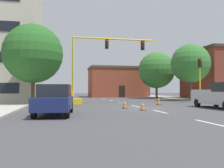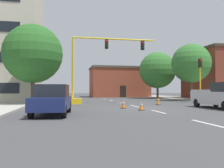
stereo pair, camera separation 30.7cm
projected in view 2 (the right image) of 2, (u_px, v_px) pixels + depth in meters
ground_plane at (144, 108)px, 18.67m from camera, size 160.00×160.00×0.00m
sidewalk_left at (2, 103)px, 24.20m from camera, size 6.00×56.00×0.14m
sidewalk_right at (219, 101)px, 28.85m from camera, size 6.00×56.00×0.14m
lane_stripe_seg_1 at (207, 123)px, 10.33m from camera, size 0.16×2.40×0.01m
lane_stripe_seg_2 at (158, 112)px, 15.73m from camera, size 0.16×2.40×0.01m
lane_stripe_seg_3 at (135, 106)px, 21.13m from camera, size 0.16×2.40×0.01m
lane_stripe_seg_4 at (120, 103)px, 26.52m from camera, size 0.16×2.40×0.01m
lane_stripe_seg_5 at (111, 100)px, 31.92m from camera, size 0.16×2.40×0.01m
lane_stripe_seg_6 at (104, 99)px, 37.32m from camera, size 0.16×2.40×0.01m
building_brick_center at (119, 82)px, 48.12m from camera, size 11.34×7.64×5.90m
traffic_signal_gantry at (85, 82)px, 24.51m from camera, size 9.58×1.20×6.83m
traffic_light_pole_right at (200, 70)px, 25.94m from camera, size 0.32×0.47×4.80m
tree_right_mid at (191, 63)px, 31.32m from camera, size 5.07×5.07×7.42m
tree_right_far at (157, 70)px, 39.75m from camera, size 5.99×5.99×7.66m
tree_left_near at (33, 54)px, 22.62m from camera, size 5.52×5.52×7.58m
pickup_truck_silver at (221, 96)px, 18.44m from camera, size 2.03×5.41×1.99m
sedan_navy_near_left at (52, 99)px, 13.74m from camera, size 2.27×4.65×1.74m
traffic_cone_roadside_a at (123, 104)px, 18.60m from camera, size 0.36×0.36×0.67m
traffic_cone_roadside_b at (141, 106)px, 16.89m from camera, size 0.36×0.36×0.60m
traffic_cone_roadside_c at (158, 101)px, 22.91m from camera, size 0.36×0.36×0.79m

